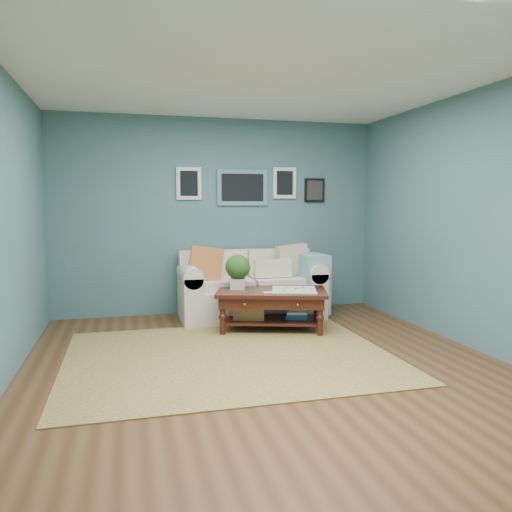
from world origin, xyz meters
name	(u,v)px	position (x,y,z in m)	size (l,w,h in m)	color
room_shell	(267,222)	(0.01, 0.06, 1.36)	(5.00, 5.02, 2.70)	brown
area_rug	(229,356)	(-0.29, 0.37, 0.01)	(3.19, 2.55, 0.01)	brown
loveseat	(256,287)	(0.43, 2.03, 0.40)	(1.93, 0.88, 0.99)	beige
coffee_table	(266,297)	(0.36, 1.33, 0.40)	(1.47, 1.11, 0.91)	black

